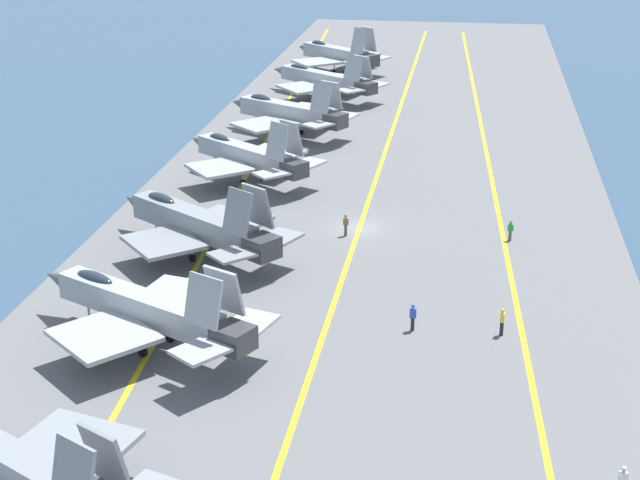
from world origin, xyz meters
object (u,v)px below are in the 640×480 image
(parked_jet_sixth, at_px, (288,112))
(crew_green_vest, at_px, (510,230))
(parked_jet_third, at_px, (144,307))
(crew_blue_vest, at_px, (413,316))
(crew_white_vest, at_px, (623,480))
(crew_brown_vest, at_px, (346,224))
(crew_yellow_vest, at_px, (502,321))
(parked_jet_fourth, at_px, (197,223))
(parked_jet_eighth, at_px, (337,54))
(parked_jet_seventh, at_px, (323,79))
(parked_jet_fifth, at_px, (247,155))
(parked_jet_second, at_px, (15,468))

(parked_jet_sixth, distance_m, crew_green_vest, 36.00)
(parked_jet_third, distance_m, crew_blue_vest, 16.65)
(parked_jet_sixth, height_order, crew_white_vest, parked_jet_sixth)
(crew_brown_vest, bearing_deg, parked_jet_third, 154.93)
(parked_jet_sixth, relative_size, crew_yellow_vest, 8.35)
(parked_jet_fourth, height_order, parked_jet_sixth, parked_jet_fourth)
(parked_jet_third, relative_size, crew_blue_vest, 9.20)
(parked_jet_eighth, distance_m, crew_yellow_vest, 82.06)
(parked_jet_eighth, bearing_deg, parked_jet_third, 179.98)
(parked_jet_seventh, xyz_separation_m, crew_blue_vest, (-63.25, -15.34, -1.37))
(parked_jet_fifth, bearing_deg, crew_brown_vest, -139.30)
(parked_jet_second, height_order, parked_jet_eighth, parked_jet_eighth)
(parked_jet_sixth, xyz_separation_m, crew_brown_vest, (-28.70, -10.03, -1.71))
(parked_jet_eighth, xyz_separation_m, crew_blue_vest, (-79.39, -15.90, -1.54))
(parked_jet_fourth, bearing_deg, parked_jet_fifth, 0.93)
(parked_jet_sixth, distance_m, crew_brown_vest, 30.45)
(parked_jet_fourth, height_order, crew_yellow_vest, parked_jet_fourth)
(parked_jet_second, xyz_separation_m, parked_jet_fourth, (32.10, 0.67, -0.19))
(parked_jet_second, distance_m, parked_jet_eighth, 101.05)
(parked_jet_eighth, relative_size, crew_white_vest, 8.66)
(parked_jet_second, bearing_deg, parked_jet_third, -0.86)
(parked_jet_fourth, distance_m, crew_white_vest, 38.19)
(parked_jet_second, distance_m, crew_yellow_vest, 30.86)
(crew_green_vest, bearing_deg, crew_blue_vest, 159.04)
(crew_green_vest, bearing_deg, parked_jet_third, 133.73)
(crew_blue_vest, bearing_deg, crew_white_vest, -145.83)
(parked_jet_fourth, xyz_separation_m, crew_white_vest, (-26.31, -27.63, -1.56))
(parked_jet_fourth, bearing_deg, crew_blue_vest, -121.78)
(parked_jet_seventh, distance_m, crew_blue_vest, 65.09)
(parked_jet_fifth, xyz_separation_m, parked_jet_eighth, (50.88, -1.25, -0.01))
(parked_jet_third, distance_m, parked_jet_fourth, 15.03)
(parked_jet_eighth, bearing_deg, crew_green_vest, -160.32)
(parked_jet_third, bearing_deg, crew_blue_vest, -74.05)
(parked_jet_fourth, height_order, crew_white_vest, parked_jet_fourth)
(parked_jet_fifth, height_order, crew_blue_vest, parked_jet_fifth)
(parked_jet_fifth, bearing_deg, parked_jet_fourth, -179.07)
(parked_jet_second, bearing_deg, parked_jet_fifth, 1.10)
(parked_jet_sixth, height_order, crew_brown_vest, parked_jet_sixth)
(parked_jet_fourth, xyz_separation_m, crew_yellow_vest, (-10.25, -22.39, -1.48))
(parked_jet_fifth, relative_size, crew_green_vest, 8.92)
(crew_yellow_vest, xyz_separation_m, crew_brown_vest, (15.75, 11.88, -0.02))
(parked_jet_fifth, xyz_separation_m, crew_green_vest, (-11.64, -23.62, -1.64))
(parked_jet_second, xyz_separation_m, parked_jet_eighth, (101.05, -0.29, -0.14))
(parked_jet_fifth, xyz_separation_m, parked_jet_sixth, (16.13, -0.78, 0.14))
(parked_jet_second, distance_m, crew_blue_vest, 27.09)
(crew_green_vest, bearing_deg, parked_jet_second, 149.54)
(parked_jet_third, xyz_separation_m, crew_brown_vest, (20.50, -9.59, -1.59))
(crew_green_vest, relative_size, crew_white_vest, 0.98)
(parked_jet_seventh, height_order, crew_brown_vest, parked_jet_seventh)
(parked_jet_third, bearing_deg, parked_jet_sixth, 0.52)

